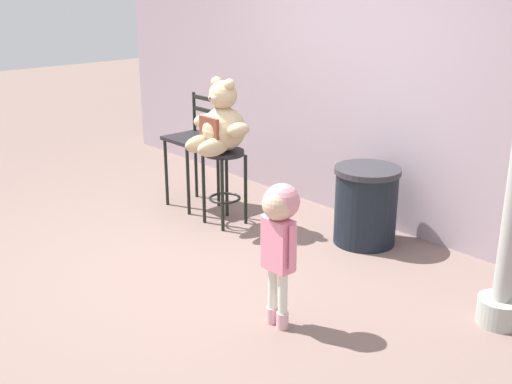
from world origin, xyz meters
The scene contains 7 objects.
ground_plane centered at (0.00, 0.00, 0.00)m, with size 24.00×24.00×0.00m, color #786059.
building_wall centered at (0.00, 2.03, 1.53)m, with size 7.26×0.30×3.06m, color #A4929D.
bar_stool_with_teddy centered at (-0.56, 0.83, 0.50)m, with size 0.37×0.37×0.71m.
teddy_bear centered at (-0.56, 0.80, 0.95)m, with size 0.62×0.56×0.66m.
child_walking centered at (1.10, -0.07, 0.71)m, with size 0.31×0.25×0.98m.
trash_bin centered at (0.60, 1.45, 0.34)m, with size 0.56×0.56×0.68m.
bar_chair_empty centered at (-1.16, 0.93, 0.65)m, with size 0.43×0.43×1.11m.
Camera 1 is at (3.78, -2.67, 2.21)m, focal length 44.59 mm.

